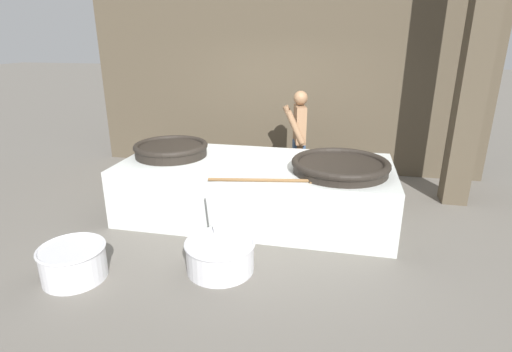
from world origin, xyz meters
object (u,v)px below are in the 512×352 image
object	(u,v)px
giant_wok_near	(171,149)
giant_wok_far	(340,166)
prep_bowl_vegetables	(220,254)
prep_bowl_meat	(73,261)
cook	(299,137)

from	to	relation	value
giant_wok_near	giant_wok_far	bearing A→B (deg)	-5.84
prep_bowl_vegetables	prep_bowl_meat	size ratio (longest dim) A/B	1.33
giant_wok_near	cook	size ratio (longest dim) A/B	0.65
prep_bowl_vegetables	giant_wok_near	bearing A→B (deg)	127.67
giant_wok_near	cook	bearing A→B (deg)	34.57
prep_bowl_meat	giant_wok_near	bearing A→B (deg)	82.01
giant_wok_far	cook	world-z (taller)	cook
giant_wok_near	prep_bowl_vegetables	size ratio (longest dim) A/B	1.15
prep_bowl_vegetables	prep_bowl_meat	world-z (taller)	prep_bowl_vegetables
giant_wok_far	prep_bowl_meat	xyz separation A→B (m)	(-2.71, -1.78, -0.69)
giant_wok_far	prep_bowl_meat	distance (m)	3.31
giant_wok_near	prep_bowl_meat	xyz separation A→B (m)	(-0.28, -2.02, -0.70)
giant_wok_near	prep_bowl_meat	distance (m)	2.16
prep_bowl_vegetables	prep_bowl_meat	bearing A→B (deg)	-161.91
giant_wok_far	prep_bowl_meat	size ratio (longest dim) A/B	1.80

